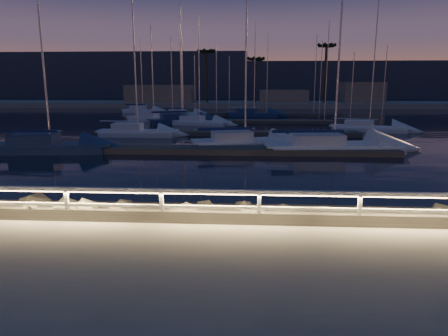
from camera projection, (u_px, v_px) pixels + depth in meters
The scene contains 21 objects.
ground at pixel (226, 223), 12.29m from camera, with size 400.00×400.00×0.00m, color #A19D91.
harbor_water at pixel (242, 133), 42.97m from camera, with size 400.00×440.00×0.60m.
guard_rail at pixel (224, 199), 12.13m from camera, with size 44.11×0.12×1.06m.
riprap at pixel (240, 215), 13.57m from camera, with size 36.55×2.45×1.22m.
floating_docks at pixel (242, 126), 44.11m from camera, with size 22.00×36.00×0.40m.
far_shore at pixel (245, 102), 84.54m from camera, with size 160.00×14.00×5.20m.
palm_left at pixel (207, 54), 80.96m from camera, with size 3.00×3.00×11.20m.
palm_center at pixel (256, 61), 81.63m from camera, with size 3.00×3.00×9.70m.
palm_right at pixel (326, 49), 79.36m from camera, with size 3.00×3.00×12.20m.
distant_hills at pixel (185, 82), 143.16m from camera, with size 230.00×37.50×18.00m.
sailboat_a at pixel (136, 132), 36.98m from camera, with size 7.40×2.41×12.56m.
sailboat_b at pixel (242, 141), 30.72m from camera, with size 8.49×4.35×13.93m.
sailboat_d at pixel (330, 145), 28.53m from camera, with size 10.19×4.01×16.80m.
sailboat_f at pixel (47, 146), 28.47m from camera, with size 8.81×3.44×14.64m.
sailboat_g at pixel (198, 122), 47.17m from camera, with size 7.61×4.17×12.45m.
sailboat_i at pixel (153, 118), 52.11m from camera, with size 7.40×3.74×12.22m.
sailboat_j at pixel (181, 120), 48.77m from camera, with size 8.47×5.50×14.12m.
sailboat_k at pixel (253, 113), 59.62m from camera, with size 8.39×3.96×13.73m.
sailboat_l at pixel (367, 127), 41.12m from camera, with size 8.08×4.76×13.22m.
sailboat_m at pixel (142, 110), 67.07m from camera, with size 7.13×2.72×11.93m.
sailboat_n at pixel (182, 114), 59.57m from camera, with size 6.89×4.43×11.46m.
Camera 1 is at (0.64, -11.65, 4.20)m, focal length 32.00 mm.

